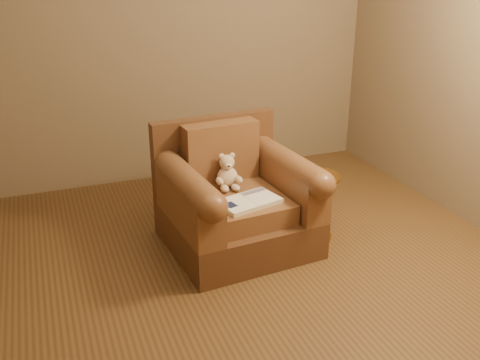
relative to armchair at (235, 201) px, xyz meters
name	(u,v)px	position (x,y,z in m)	size (l,w,h in m)	color
floor	(234,293)	(-0.23, -0.59, -0.32)	(4.00, 4.00, 0.00)	brown
armchair	(235,201)	(0.00, 0.00, 0.00)	(0.99, 0.95, 0.83)	#53311B
teddy_bear	(228,175)	(-0.02, 0.07, 0.17)	(0.18, 0.20, 0.25)	#D1B292
guidebook	(249,202)	(0.01, -0.23, 0.09)	(0.44, 0.32, 0.03)	beige
side_table	(314,205)	(0.54, -0.14, -0.06)	(0.34, 0.34, 0.48)	gold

